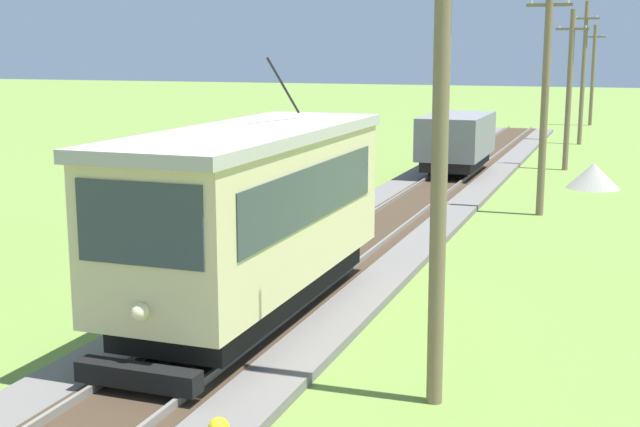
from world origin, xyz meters
TOP-DOWN VIEW (x-y plane):
  - red_tram at (0.00, 17.44)m, footprint 2.60×8.54m
  - freight_car at (0.00, 37.85)m, footprint 2.40×5.20m
  - utility_pole_near_tram at (4.10, 14.90)m, footprint 1.40×0.38m
  - utility_pole_mid at (4.10, 30.74)m, footprint 1.40×0.32m
  - utility_pole_far at (4.10, 41.97)m, footprint 1.40×0.37m
  - utility_pole_distant at (4.10, 53.12)m, footprint 1.40×0.59m
  - utility_pole_horizon at (4.10, 65.85)m, footprint 1.40×0.59m
  - gravel_pile at (5.48, 37.03)m, footprint 2.04×2.04m

SIDE VIEW (x-z plane):
  - gravel_pile at x=5.48m, z-range 0.00..0.97m
  - freight_car at x=0.00m, z-range 0.40..2.71m
  - red_tram at x=0.00m, z-range -0.20..4.59m
  - utility_pole_horizon at x=4.10m, z-range 0.10..7.04m
  - utility_pole_far at x=4.10m, z-range 0.10..7.06m
  - utility_pole_mid at x=4.10m, z-range 0.10..7.61m
  - utility_pole_distant at x=4.10m, z-range 0.10..7.98m
  - utility_pole_near_tram at x=4.10m, z-range 0.10..8.07m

